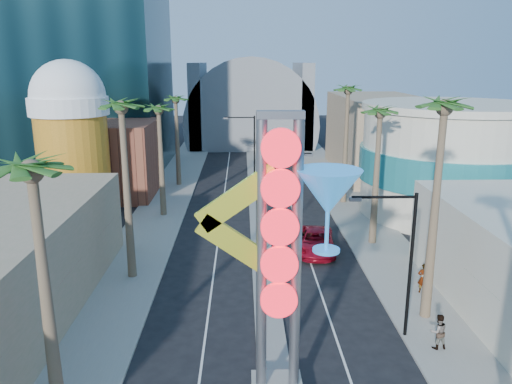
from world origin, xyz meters
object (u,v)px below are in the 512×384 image
(neon_sign, at_px, (300,243))
(pedestrian_a, at_px, (423,278))
(pedestrian_b, at_px, (438,331))
(red_pickup, at_px, (316,241))

(neon_sign, xyz_separation_m, pedestrian_a, (9.06, 9.97, -6.18))
(neon_sign, bearing_deg, pedestrian_b, 26.04)
(pedestrian_a, height_order, pedestrian_b, pedestrian_a)
(red_pickup, xyz_separation_m, pedestrian_a, (5.69, -7.53, 0.29))
(neon_sign, distance_m, pedestrian_a, 14.82)
(neon_sign, bearing_deg, red_pickup, 79.11)
(neon_sign, bearing_deg, pedestrian_a, 47.73)
(neon_sign, xyz_separation_m, red_pickup, (3.37, 17.50, -6.46))
(pedestrian_a, distance_m, pedestrian_b, 6.42)
(neon_sign, relative_size, pedestrian_a, 6.41)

